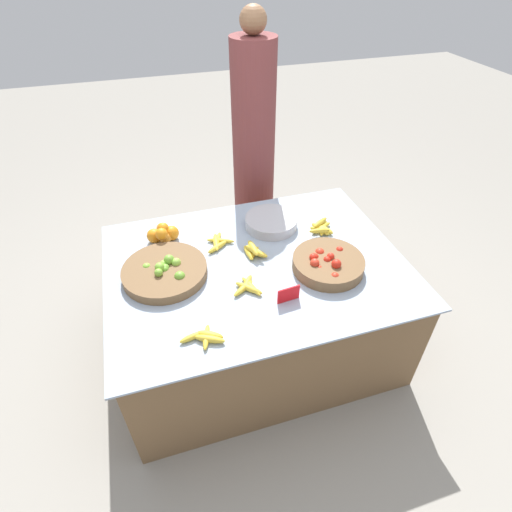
% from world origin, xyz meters
% --- Properties ---
extents(ground_plane, '(12.00, 12.00, 0.00)m').
position_xyz_m(ground_plane, '(0.00, 0.00, 0.00)').
color(ground_plane, gray).
extents(market_table, '(1.56, 1.17, 0.64)m').
position_xyz_m(market_table, '(0.00, 0.00, 0.32)').
color(market_table, brown).
rests_on(market_table, ground_plane).
extents(lime_bowl, '(0.43, 0.43, 0.09)m').
position_xyz_m(lime_bowl, '(-0.47, 0.05, 0.67)').
color(lime_bowl, brown).
rests_on(lime_bowl, market_table).
extents(tomato_basket, '(0.37, 0.37, 0.10)m').
position_xyz_m(tomato_basket, '(0.34, -0.15, 0.68)').
color(tomato_basket, brown).
rests_on(tomato_basket, market_table).
extents(orange_pile, '(0.18, 0.19, 0.11)m').
position_xyz_m(orange_pile, '(-0.44, 0.35, 0.69)').
color(orange_pile, orange).
rests_on(orange_pile, market_table).
extents(metal_bowl, '(0.31, 0.31, 0.06)m').
position_xyz_m(metal_bowl, '(0.19, 0.30, 0.67)').
color(metal_bowl, '#B7B7BF').
rests_on(metal_bowl, market_table).
extents(price_sign, '(0.11, 0.02, 0.08)m').
position_xyz_m(price_sign, '(0.07, -0.31, 0.68)').
color(price_sign, red).
rests_on(price_sign, market_table).
extents(banana_bunch_back_center, '(0.17, 0.18, 0.03)m').
position_xyz_m(banana_bunch_back_center, '(-0.16, 0.22, 0.66)').
color(banana_bunch_back_center, gold).
rests_on(banana_bunch_back_center, market_table).
extents(banana_bunch_middle_right, '(0.15, 0.16, 0.03)m').
position_xyz_m(banana_bunch_middle_right, '(-0.10, -0.17, 0.66)').
color(banana_bunch_middle_right, gold).
rests_on(banana_bunch_middle_right, market_table).
extents(banana_bunch_middle_left, '(0.20, 0.14, 0.04)m').
position_xyz_m(banana_bunch_middle_left, '(-0.36, -0.42, 0.66)').
color(banana_bunch_middle_left, gold).
rests_on(banana_bunch_middle_left, market_table).
extents(banana_bunch_front_right, '(0.12, 0.15, 0.06)m').
position_xyz_m(banana_bunch_front_right, '(0.01, 0.07, 0.67)').
color(banana_bunch_front_right, gold).
rests_on(banana_bunch_front_right, market_table).
extents(banana_bunch_front_center, '(0.17, 0.15, 0.06)m').
position_xyz_m(banana_bunch_front_center, '(0.45, 0.16, 0.66)').
color(banana_bunch_front_center, gold).
rests_on(banana_bunch_front_center, market_table).
extents(vendor_person, '(0.29, 0.29, 1.70)m').
position_xyz_m(vendor_person, '(0.26, 0.91, 0.80)').
color(vendor_person, brown).
rests_on(vendor_person, ground_plane).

